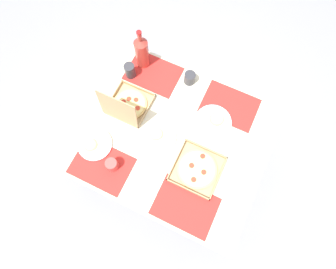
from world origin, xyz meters
TOP-DOWN VIEW (x-y plane):
  - ground_plane at (0.00, 0.00)m, footprint 6.00×6.00m
  - dining_table at (0.00, 0.00)m, footprint 1.25×1.01m
  - placemat_near_left at (-0.28, -0.36)m, footprint 0.36×0.26m
  - placemat_near_right at (0.28, -0.36)m, footprint 0.36×0.26m
  - placemat_far_left at (-0.28, 0.36)m, footprint 0.36×0.26m
  - placemat_far_right at (0.28, 0.36)m, footprint 0.36×0.26m
  - pizza_box_edge_far at (0.31, -0.05)m, footprint 0.25×0.26m
  - pizza_box_center at (-0.26, 0.13)m, footprint 0.28×0.28m
  - plate_far_right at (-0.23, -0.20)m, footprint 0.24×0.24m
  - plate_near_right at (0.39, 0.26)m, footprint 0.21×0.21m
  - plate_near_left at (0.04, 0.04)m, footprint 0.22×0.22m
  - soda_bottle at (0.38, -0.40)m, footprint 0.09×0.09m
  - cup_spare at (0.03, -0.41)m, footprint 0.07×0.07m
  - cup_red at (0.41, -0.28)m, footprint 0.07×0.07m
  - cup_clear_left at (0.21, 0.33)m, footprint 0.07×0.07m
  - fork_by_near_right at (-0.46, -0.10)m, footprint 0.14×0.15m

SIDE VIEW (x-z plane):
  - ground_plane at x=0.00m, z-range 0.00..0.00m
  - dining_table at x=0.00m, z-range 0.26..1.03m
  - placemat_near_left at x=-0.28m, z-range 0.76..0.77m
  - placemat_near_right at x=0.28m, z-range 0.76..0.77m
  - placemat_far_left at x=-0.28m, z-range 0.76..0.77m
  - placemat_far_right at x=0.28m, z-range 0.76..0.77m
  - fork_by_near_right at x=-0.46m, z-range 0.76..0.77m
  - plate_far_right at x=-0.23m, z-range 0.76..0.79m
  - plate_near_right at x=0.39m, z-range 0.76..0.79m
  - plate_near_left at x=0.04m, z-range 0.76..0.79m
  - pizza_box_center at x=-0.26m, z-range 0.76..0.79m
  - cup_spare at x=0.03m, z-range 0.76..0.85m
  - cup_clear_left at x=0.21m, z-range 0.76..0.85m
  - pizza_box_edge_far at x=0.31m, z-range 0.67..0.95m
  - cup_red at x=0.41m, z-range 0.76..0.87m
  - soda_bottle at x=0.38m, z-range 0.74..1.06m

